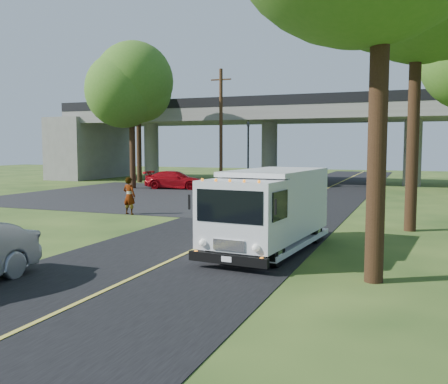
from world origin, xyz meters
The scene contains 12 objects.
ground centered at (0.00, 0.00, 0.00)m, with size 120.00×120.00×0.00m, color #213D15.
road centered at (0.00, 10.00, 0.01)m, with size 7.00×90.00×0.02m, color black.
parking_lot centered at (-11.00, 18.00, 0.01)m, with size 16.00×18.00×0.01m, color black.
lane_line centered at (0.00, 10.00, 0.03)m, with size 0.12×90.00×0.01m, color gold.
overpass centered at (0.00, 32.00, 4.56)m, with size 54.00×10.00×7.30m.
traffic_signal centered at (-6.00, 26.00, 3.20)m, with size 0.18×0.22×5.20m.
utility_pole centered at (-7.50, 24.00, 4.59)m, with size 1.60×0.26×9.00m.
tree_left_lot centered at (-13.79, 21.84, 7.90)m, with size 5.60×5.50×10.50m.
tree_left_far centered at (-16.79, 27.84, 7.45)m, with size 5.26×5.16×9.89m.
step_van centered at (2.21, 3.46, 1.36)m, with size 2.73×6.12×2.49m.
red_sedan centered at (-10.78, 22.83, 0.68)m, with size 1.91×4.70×1.36m, color #9E0911.
pedestrian centered at (-6.27, 9.07, 0.89)m, with size 0.65×0.43×1.79m, color gray.
Camera 1 is at (6.39, -11.16, 3.21)m, focal length 40.00 mm.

